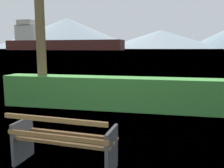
% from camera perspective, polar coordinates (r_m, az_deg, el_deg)
% --- Properties ---
extents(ground_plane, '(1400.00, 1400.00, 0.00)m').
position_cam_1_polar(ground_plane, '(3.95, -11.08, -18.78)').
color(ground_plane, '#567A38').
extents(water_surface, '(620.00, 620.00, 0.00)m').
position_cam_1_polar(water_surface, '(310.46, 11.48, 8.21)').
color(water_surface, '#6B8EA3').
rests_on(water_surface, ground_plane).
extents(park_bench, '(1.62, 0.70, 0.87)m').
position_cam_1_polar(park_bench, '(3.73, -11.69, -13.38)').
color(park_bench, olive).
rests_on(park_bench, ground_plane).
extents(hedge_row, '(6.76, 0.69, 0.96)m').
position_cam_1_polar(hedge_row, '(7.05, -0.02, -2.19)').
color(hedge_row, '#387A33').
rests_on(hedge_row, ground_plane).
extents(cargo_ship_large, '(100.78, 23.71, 24.65)m').
position_cam_1_polar(cargo_ship_large, '(203.97, -13.66, 9.90)').
color(cargo_ship_large, '#471E19').
rests_on(cargo_ship_large, water_surface).
extents(distant_hills, '(746.97, 355.48, 74.68)m').
position_cam_1_polar(distant_hills, '(575.47, 5.68, 11.86)').
color(distant_hills, gray).
rests_on(distant_hills, ground_plane).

